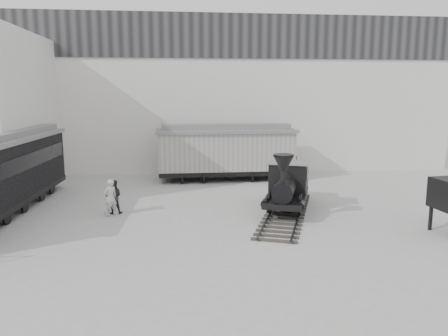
{
  "coord_description": "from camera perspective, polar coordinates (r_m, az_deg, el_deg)",
  "views": [
    {
      "loc": [
        -2.96,
        -16.77,
        5.67
      ],
      "look_at": [
        -0.76,
        4.38,
        2.0
      ],
      "focal_mm": 35.0,
      "sensor_mm": 36.0,
      "label": 1
    }
  ],
  "objects": [
    {
      "name": "visitor_a",
      "position": [
        20.98,
        -14.59,
        -3.77
      ],
      "size": [
        0.75,
        0.72,
        1.73
      ],
      "primitive_type": "imported",
      "rotation": [
        0.0,
        0.0,
        3.81
      ],
      "color": "#B3B3B1",
      "rests_on": "ground"
    },
    {
      "name": "locomotive",
      "position": [
        21.3,
        8.27,
        -2.71
      ],
      "size": [
        4.59,
        8.51,
        2.97
      ],
      "rotation": [
        0.0,
        0.0,
        -0.35
      ],
      "color": "#282421",
      "rests_on": "ground"
    },
    {
      "name": "boxcar",
      "position": [
        28.55,
        0.28,
        2.27
      ],
      "size": [
        9.03,
        2.89,
        3.69
      ],
      "rotation": [
        0.0,
        0.0,
        0.01
      ],
      "color": "black",
      "rests_on": "ground"
    },
    {
      "name": "north_wall",
      "position": [
        31.89,
        -0.62,
        9.58
      ],
      "size": [
        34.0,
        2.51,
        11.0
      ],
      "color": "silver",
      "rests_on": "ground"
    },
    {
      "name": "visitor_b",
      "position": [
        21.36,
        -14.22,
        -3.66
      ],
      "size": [
        0.8,
        0.64,
        1.62
      ],
      "primitive_type": "imported",
      "rotation": [
        0.0,
        0.0,
        3.17
      ],
      "color": "#262528",
      "rests_on": "ground"
    },
    {
      "name": "ground",
      "position": [
        17.95,
        3.9,
        -8.64
      ],
      "size": [
        90.0,
        90.0,
        0.0
      ],
      "primitive_type": "plane",
      "color": "#9E9E9B"
    }
  ]
}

